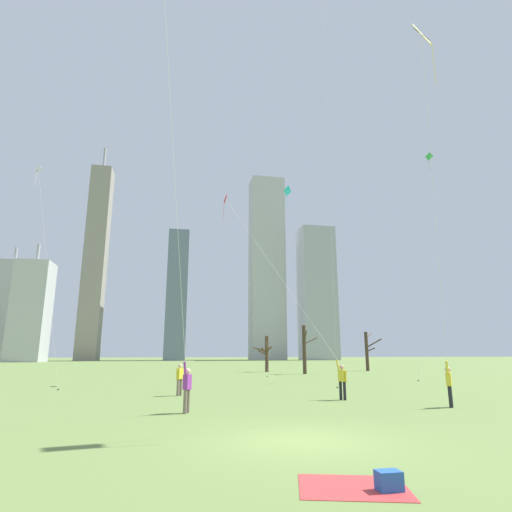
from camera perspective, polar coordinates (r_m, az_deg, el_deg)
The scene contains 19 objects.
ground_plane at distance 11.76m, azimuth 6.07°, elevation -23.77°, with size 400.00×400.00×0.00m, color olive.
kite_flyer_far_back_yellow at distance 18.93m, azimuth 24.28°, elevation -7.37°, with size 3.08×4.36×14.95m.
kite_flyer_midfield_left_purple at distance 15.50m, azimuth -10.10°, elevation -5.59°, with size 2.09×6.32×16.37m.
kite_flyer_foreground_right_red at distance 22.69m, azimuth 8.27°, elevation -11.27°, with size 4.69×13.13×15.01m.
bystander_far_off_by_trees at distance 23.20m, azimuth -10.38°, elevation -16.06°, with size 0.38×0.39×1.62m.
distant_kite_low_near_trees_pink at distance 31.09m, azimuth 9.30°, elevation 27.71°, with size 2.18×5.57×27.41m.
distant_kite_high_overhead_white at distance 31.65m, azimuth -27.33°, elevation 6.87°, with size 3.24×1.04×14.74m.
distant_kite_drifting_right_green at distance 41.80m, azimuth 22.43°, elevation 9.04°, with size 3.97×0.91×20.50m.
distant_kite_drifting_left_teal at distance 46.97m, azimuth 4.20°, elevation 7.60°, with size 3.82×3.74×20.64m.
picnic_spot at distance 8.06m, azimuth 15.74°, elevation -27.73°, with size 2.11×1.83×0.31m.
bare_tree_center at distance 45.92m, azimuth 6.65°, elevation -12.42°, with size 1.93×1.88×5.08m.
bare_tree_leftmost at distance 54.96m, azimuth 14.98°, elevation -12.33°, with size 2.04×2.04×4.74m.
bare_tree_right_of_center at distance 50.63m, azimuth 1.43°, elevation -13.08°, with size 2.24×2.26×4.14m.
skyline_slender_spire at distance 138.39m, azimuth 1.48°, elevation -1.40°, with size 10.90×8.57×60.41m.
skyline_mid_tower_right at distance 119.38m, azimuth -28.39°, elevation -6.59°, with size 8.06×8.27×29.58m.
skyline_tall_tower at distance 127.84m, azimuth -10.81°, elevation -5.26°, with size 6.00×10.68×38.16m.
skyline_mid_tower_left at distance 135.16m, azimuth 8.32°, elevation -4.95°, with size 10.75×9.11×41.98m.
skyline_short_annex at distance 144.06m, azimuth -30.75°, elevation -6.30°, with size 7.90×6.64×33.58m.
skyline_squat_block at distance 132.05m, azimuth -21.10°, elevation -0.53°, with size 5.91×7.03×64.99m.
Camera 1 is at (-3.29, -11.07, 2.19)m, focal length 29.27 mm.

